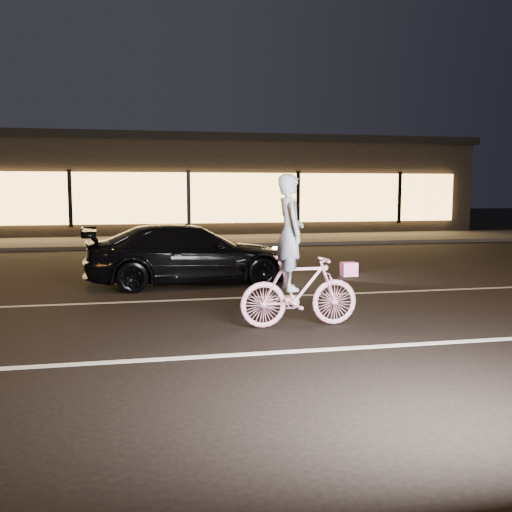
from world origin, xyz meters
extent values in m
plane|color=black|center=(0.00, 0.00, 0.00)|extent=(90.00, 90.00, 0.00)
cube|color=silver|center=(0.00, -1.50, 0.00)|extent=(60.00, 0.12, 0.01)
cube|color=gray|center=(0.00, 2.00, 0.00)|extent=(60.00, 0.10, 0.01)
cube|color=#383533|center=(0.00, 13.00, 0.06)|extent=(30.00, 4.00, 0.12)
cube|color=black|center=(0.00, 19.00, 2.00)|extent=(25.00, 8.00, 4.00)
cube|color=black|center=(0.00, 19.00, 4.05)|extent=(25.40, 8.40, 0.30)
cube|color=#FFB659|center=(0.00, 14.90, 1.60)|extent=(23.00, 0.15, 2.00)
cube|color=black|center=(-4.50, 14.82, 1.60)|extent=(0.15, 0.08, 2.20)
cube|color=black|center=(0.00, 14.82, 1.60)|extent=(0.15, 0.08, 2.20)
cube|color=black|center=(4.50, 14.82, 1.60)|extent=(0.15, 0.08, 2.20)
cube|color=black|center=(9.00, 14.82, 1.60)|extent=(0.15, 0.08, 2.20)
imported|color=#FF4C8F|center=(0.25, -0.28, 0.51)|extent=(1.71, 0.48, 1.03)
imported|color=white|center=(0.11, -0.28, 1.35)|extent=(0.39, 0.59, 1.62)
cube|color=#FF5697|center=(0.99, -0.28, 0.80)|extent=(0.22, 0.18, 0.20)
imported|color=black|center=(-0.94, 3.72, 0.62)|extent=(4.36, 2.02, 1.23)
sphere|color=#FFF2BF|center=(1.04, 4.42, 0.57)|extent=(0.21, 0.21, 0.21)
sphere|color=#FFF2BF|center=(1.12, 3.29, 0.57)|extent=(0.21, 0.21, 0.21)
camera|label=1|loc=(-1.95, -7.94, 1.94)|focal=40.00mm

